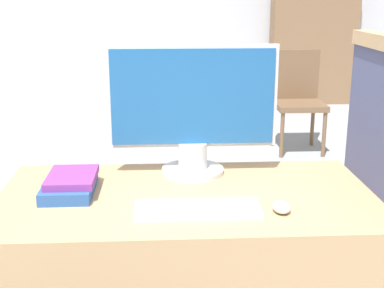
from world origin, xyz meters
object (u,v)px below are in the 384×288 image
object	(u,v)px
monitor	(193,111)
far_chair	(297,95)
book_stack	(70,184)
keyboard	(197,209)
mouse	(281,207)

from	to	relation	value
monitor	far_chair	xyz separation A→B (m)	(1.14, 2.86, -0.49)
monitor	book_stack	size ratio (longest dim) A/B	2.36
keyboard	far_chair	world-z (taller)	far_chair
mouse	book_stack	bearing A→B (deg)	162.98
monitor	far_chair	world-z (taller)	monitor
keyboard	mouse	bearing A→B (deg)	-4.08
keyboard	far_chair	xyz separation A→B (m)	(1.14, 3.23, -0.26)
monitor	book_stack	xyz separation A→B (m)	(-0.44, -0.18, -0.21)
mouse	far_chair	size ratio (longest dim) A/B	0.09
book_stack	far_chair	size ratio (longest dim) A/B	0.29
keyboard	mouse	distance (m)	0.27
book_stack	far_chair	world-z (taller)	far_chair
mouse	far_chair	distance (m)	3.38
monitor	far_chair	size ratio (longest dim) A/B	0.69
book_stack	keyboard	bearing A→B (deg)	-24.28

